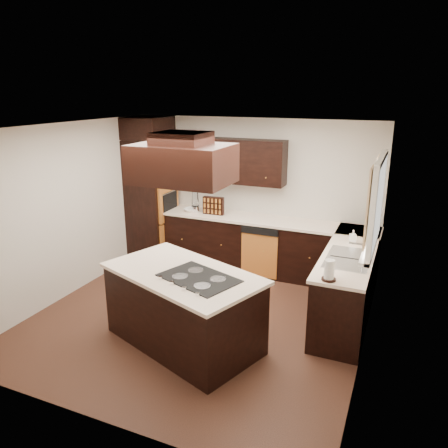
{
  "coord_description": "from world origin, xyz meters",
  "views": [
    {
      "loc": [
        2.37,
        -4.7,
        2.93
      ],
      "look_at": [
        0.1,
        0.6,
        1.15
      ],
      "focal_mm": 35.0,
      "sensor_mm": 36.0,
      "label": 1
    }
  ],
  "objects_px": {
    "oven_column": "(151,200)",
    "island": "(184,309)",
    "range_hood": "(182,164)",
    "spice_rack": "(214,206)"
  },
  "relations": [
    {
      "from": "oven_column",
      "to": "island",
      "type": "height_order",
      "value": "oven_column"
    },
    {
      "from": "spice_rack",
      "to": "range_hood",
      "type": "bearing_deg",
      "value": -76.83
    },
    {
      "from": "oven_column",
      "to": "island",
      "type": "distance_m",
      "value": 3.05
    },
    {
      "from": "range_hood",
      "to": "spice_rack",
      "type": "distance_m",
      "value": 2.62
    },
    {
      "from": "range_hood",
      "to": "spice_rack",
      "type": "bearing_deg",
      "value": 106.5
    },
    {
      "from": "island",
      "to": "spice_rack",
      "type": "relative_size",
      "value": 5.04
    },
    {
      "from": "spice_rack",
      "to": "oven_column",
      "type": "bearing_deg",
      "value": 178.02
    },
    {
      "from": "island",
      "to": "range_hood",
      "type": "xyz_separation_m",
      "value": [
        -0.0,
        0.07,
        1.72
      ]
    },
    {
      "from": "island",
      "to": "spice_rack",
      "type": "bearing_deg",
      "value": 126.32
    },
    {
      "from": "range_hood",
      "to": "spice_rack",
      "type": "height_order",
      "value": "range_hood"
    }
  ]
}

